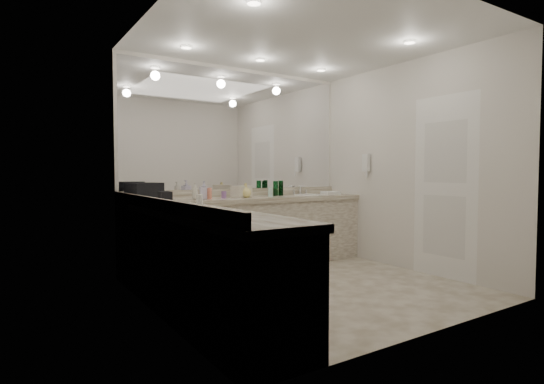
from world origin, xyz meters
TOP-DOWN VIEW (x-y plane):
  - floor at (0.00, 0.00)m, footprint 3.20×3.20m
  - ceiling at (0.00, 0.00)m, footprint 3.20×3.20m
  - wall_back at (0.00, 1.50)m, footprint 3.20×0.02m
  - wall_left at (-1.60, 0.00)m, footprint 0.02×3.00m
  - wall_right at (1.60, 0.00)m, footprint 0.02×3.00m
  - vanity_back_base at (0.00, 1.20)m, footprint 3.20×0.60m
  - vanity_back_top at (0.00, 1.19)m, footprint 3.20×0.64m
  - vanity_left_base at (-1.30, -0.30)m, footprint 0.60×2.40m
  - vanity_left_top at (-1.29, -0.30)m, footprint 0.64×2.42m
  - backsplash_back at (0.00, 1.48)m, footprint 3.20×0.04m
  - backsplash_left at (-1.58, 0.00)m, footprint 0.04×3.00m
  - mirror_back at (0.00, 1.49)m, footprint 3.12×0.01m
  - mirror_left at (-1.59, 0.00)m, footprint 0.01×2.92m
  - sink at (0.95, 1.20)m, footprint 0.44×0.44m
  - faucet at (0.95, 1.41)m, footprint 0.24×0.16m
  - wall_phone at (1.56, 0.70)m, footprint 0.06×0.10m
  - door at (1.59, -0.50)m, footprint 0.02×0.82m
  - black_toiletry_bag at (-1.36, 1.17)m, footprint 0.42×0.33m
  - black_bag_spill at (-1.30, 0.68)m, footprint 0.14×0.25m
  - cream_cosmetic_case at (-0.12, 1.22)m, footprint 0.30×0.24m
  - hand_towel at (1.34, 1.19)m, footprint 0.26×0.17m
  - lotion_left at (-1.30, -0.19)m, footprint 0.06×0.06m
  - soap_bottle_a at (-0.76, 1.19)m, footprint 0.09×0.09m
  - soap_bottle_b at (-0.64, 1.20)m, footprint 0.12×0.12m
  - soap_bottle_c at (-0.10, 1.15)m, footprint 0.15×0.15m
  - green_bottle_0 at (0.53, 1.29)m, footprint 0.06×0.06m
  - green_bottle_1 at (0.52, 1.27)m, footprint 0.06×0.06m
  - green_bottle_2 at (0.44, 1.27)m, footprint 0.07×0.07m
  - amenity_bottle_0 at (-0.19, 1.26)m, footprint 0.04×0.04m
  - amenity_bottle_1 at (0.47, 1.30)m, footprint 0.04×0.04m
  - amenity_bottle_2 at (-1.15, 1.19)m, footprint 0.06×0.06m
  - amenity_bottle_3 at (-0.65, 1.20)m, footprint 0.06×0.06m
  - amenity_bottle_4 at (-0.39, 1.18)m, footprint 0.06×0.06m
  - amenity_bottle_5 at (-0.19, 1.14)m, footprint 0.04×0.04m
  - amenity_bottle_6 at (-0.60, 1.13)m, footprint 0.05×0.05m
  - amenity_bottle_7 at (0.27, 1.14)m, footprint 0.06×0.06m

SIDE VIEW (x-z plane):
  - floor at x=0.00m, z-range 0.00..0.00m
  - vanity_back_base at x=0.00m, z-range 0.00..0.84m
  - vanity_left_base at x=-1.30m, z-range 0.00..0.84m
  - vanity_back_top at x=0.00m, z-range 0.84..0.90m
  - vanity_left_top at x=-1.29m, z-range 0.84..0.90m
  - sink at x=0.95m, z-range 0.88..0.91m
  - hand_towel at x=1.34m, z-range 0.90..0.94m
  - amenity_bottle_5 at x=-0.19m, z-range 0.90..0.97m
  - amenity_bottle_4 at x=-0.39m, z-range 0.90..0.99m
  - amenity_bottle_2 at x=-1.15m, z-range 0.90..0.99m
  - amenity_bottle_0 at x=-0.19m, z-range 0.90..0.99m
  - amenity_bottle_1 at x=0.47m, z-range 0.90..0.99m
  - backsplash_back at x=0.00m, z-range 0.90..1.00m
  - backsplash_left at x=-1.58m, z-range 0.90..1.00m
  - amenity_bottle_7 at x=0.27m, z-range 0.90..1.03m
  - lotion_left at x=-1.30m, z-range 0.90..1.03m
  - black_bag_spill at x=-1.30m, z-range 0.90..1.03m
  - amenity_bottle_6 at x=-0.60m, z-range 0.90..1.04m
  - faucet at x=0.95m, z-range 0.90..1.04m
  - amenity_bottle_3 at x=-0.65m, z-range 0.90..1.05m
  - cream_cosmetic_case at x=-0.12m, z-range 0.90..1.05m
  - soap_bottle_c at x=-0.10m, z-range 0.90..1.08m
  - green_bottle_1 at x=0.52m, z-range 0.90..1.09m
  - soap_bottle_a at x=-0.76m, z-range 0.90..1.09m
  - green_bottle_2 at x=0.44m, z-range 0.90..1.10m
  - green_bottle_0 at x=0.53m, z-range 0.90..1.11m
  - black_toiletry_bag at x=-1.36m, z-range 0.90..1.11m
  - soap_bottle_b at x=-0.64m, z-range 0.90..1.12m
  - door at x=1.59m, z-range 0.00..2.10m
  - wall_back at x=0.00m, z-range 0.00..2.60m
  - wall_left at x=-1.60m, z-range 0.00..2.60m
  - wall_right at x=1.60m, z-range 0.00..2.60m
  - wall_phone at x=1.56m, z-range 1.23..1.47m
  - mirror_back at x=0.00m, z-range 1.00..2.55m
  - mirror_left at x=-1.59m, z-range 1.00..2.55m
  - ceiling at x=0.00m, z-range 2.60..2.60m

